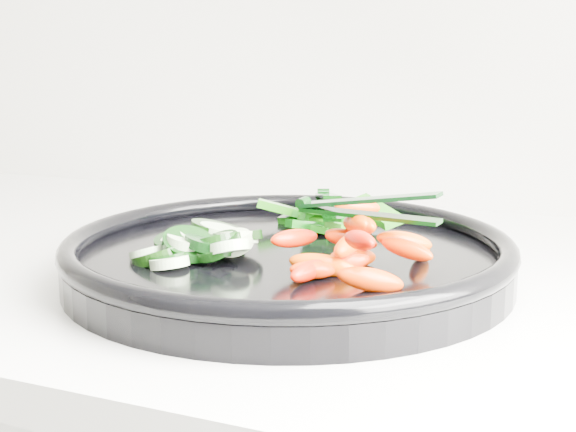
% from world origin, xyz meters
% --- Properties ---
extents(veggie_tray, '(0.50, 0.50, 0.04)m').
position_xyz_m(veggie_tray, '(0.70, 1.64, 0.95)').
color(veggie_tray, black).
rests_on(veggie_tray, counter).
extents(cucumber_pile, '(0.12, 0.12, 0.04)m').
position_xyz_m(cucumber_pile, '(0.64, 1.60, 0.96)').
color(cucumber_pile, black).
rests_on(cucumber_pile, veggie_tray).
extents(carrot_pile, '(0.13, 0.15, 0.06)m').
position_xyz_m(carrot_pile, '(0.77, 1.61, 0.97)').
color(carrot_pile, '#F32100').
rests_on(carrot_pile, veggie_tray).
extents(pepper_pile, '(0.14, 0.10, 0.04)m').
position_xyz_m(pepper_pile, '(0.69, 1.74, 0.96)').
color(pepper_pile, '#09630C').
rests_on(pepper_pile, veggie_tray).
extents(tong_carrot, '(0.11, 0.03, 0.02)m').
position_xyz_m(tong_carrot, '(0.78, 1.61, 1.00)').
color(tong_carrot, black).
rests_on(tong_carrot, carrot_pile).
extents(tong_pepper, '(0.06, 0.11, 0.02)m').
position_xyz_m(tong_pepper, '(0.70, 1.74, 0.98)').
color(tong_pepper, black).
rests_on(tong_pepper, pepper_pile).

